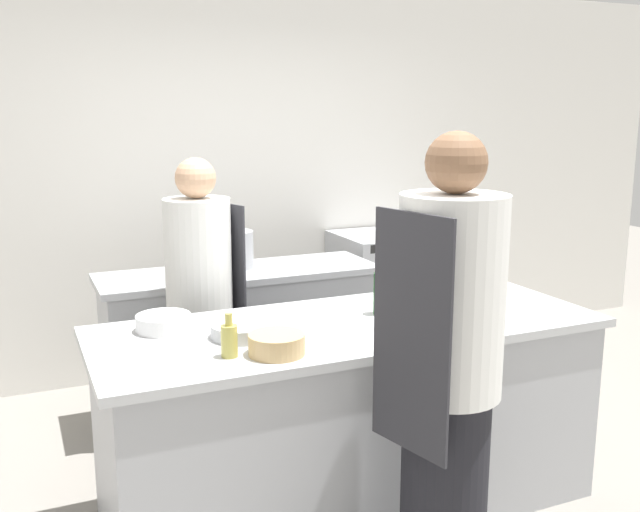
% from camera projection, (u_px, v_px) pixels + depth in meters
% --- Properties ---
extents(ground_plane, '(16.00, 16.00, 0.00)m').
position_uv_depth(ground_plane, '(349.00, 502.00, 3.49)').
color(ground_plane, gray).
extents(wall_back, '(8.00, 0.06, 2.80)m').
position_uv_depth(wall_back, '(220.00, 179.00, 5.11)').
color(wall_back, silver).
rests_on(wall_back, ground_plane).
extents(prep_counter, '(2.36, 0.90, 0.92)m').
position_uv_depth(prep_counter, '(350.00, 415.00, 3.40)').
color(prep_counter, '#A8AAAF').
rests_on(prep_counter, ground_plane).
extents(pass_counter, '(1.72, 0.57, 0.92)m').
position_uv_depth(pass_counter, '(241.00, 341.00, 4.48)').
color(pass_counter, '#A8AAAF').
rests_on(pass_counter, ground_plane).
extents(oven_range, '(0.77, 0.64, 0.98)m').
position_uv_depth(oven_range, '(388.00, 297.00, 5.43)').
color(oven_range, '#A8AAAF').
rests_on(oven_range, ground_plane).
extents(chef_at_prep_near, '(0.45, 0.43, 1.82)m').
position_uv_depth(chef_at_prep_near, '(448.00, 375.00, 2.68)').
color(chef_at_prep_near, black).
rests_on(chef_at_prep_near, ground_plane).
extents(chef_at_stove, '(0.40, 0.39, 1.65)m').
position_uv_depth(chef_at_stove, '(201.00, 311.00, 3.83)').
color(chef_at_stove, black).
rests_on(chef_at_stove, ground_plane).
extents(bottle_olive_oil, '(0.08, 0.08, 0.28)m').
position_uv_depth(bottle_olive_oil, '(382.00, 291.00, 3.42)').
color(bottle_olive_oil, '#19471E').
rests_on(bottle_olive_oil, prep_counter).
extents(bottle_vinegar, '(0.08, 0.08, 0.28)m').
position_uv_depth(bottle_vinegar, '(444.00, 288.00, 3.49)').
color(bottle_vinegar, '#5B2319').
rests_on(bottle_vinegar, prep_counter).
extents(bottle_wine, '(0.07, 0.07, 0.18)m').
position_uv_depth(bottle_wine, '(229.00, 340.00, 2.84)').
color(bottle_wine, '#B2A84C').
rests_on(bottle_wine, prep_counter).
extents(bottle_cooking_oil, '(0.09, 0.09, 0.25)m').
position_uv_depth(bottle_cooking_oil, '(411.00, 279.00, 3.73)').
color(bottle_cooking_oil, silver).
rests_on(bottle_cooking_oil, prep_counter).
extents(bowl_mixing_large, '(0.23, 0.23, 0.08)m').
position_uv_depth(bowl_mixing_large, '(277.00, 344.00, 2.87)').
color(bowl_mixing_large, tan).
rests_on(bowl_mixing_large, prep_counter).
extents(bowl_prep_small, '(0.24, 0.24, 0.07)m').
position_uv_depth(bowl_prep_small, '(163.00, 323.00, 3.18)').
color(bowl_prep_small, white).
rests_on(bowl_prep_small, prep_counter).
extents(bowl_ceramic_blue, '(0.27, 0.27, 0.06)m').
position_uv_depth(bowl_ceramic_blue, '(242.00, 330.00, 3.09)').
color(bowl_ceramic_blue, '#B7BABC').
rests_on(bowl_ceramic_blue, prep_counter).
extents(cup, '(0.08, 0.08, 0.10)m').
position_uv_depth(cup, '(440.00, 293.00, 3.62)').
color(cup, '#33477F').
rests_on(cup, prep_counter).
extents(cutting_board, '(0.36, 0.22, 0.01)m').
position_uv_depth(cutting_board, '(455.00, 323.00, 3.27)').
color(cutting_board, olive).
rests_on(cutting_board, prep_counter).
extents(stockpot, '(0.27, 0.27, 0.23)m').
position_uv_depth(stockpot, '(232.00, 250.00, 4.42)').
color(stockpot, '#A8AAAF').
rests_on(stockpot, pass_counter).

